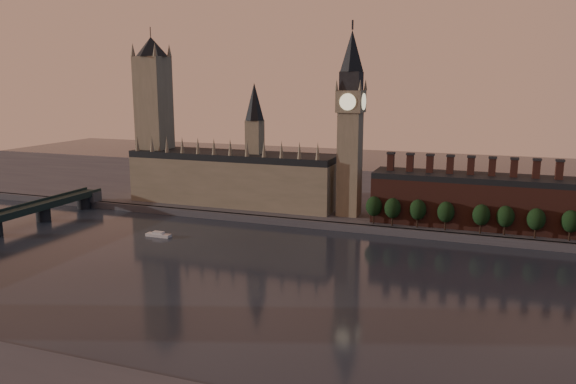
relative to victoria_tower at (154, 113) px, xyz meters
name	(u,v)px	position (x,y,z in m)	size (l,w,h in m)	color
ground	(255,283)	(120.00, -115.00, -59.09)	(900.00, 900.00, 0.00)	black
north_bank	(359,195)	(120.00, 63.04, -57.09)	(900.00, 182.00, 4.00)	#4C4D52
palace_of_westminster	(234,176)	(55.59, -0.09, -37.46)	(130.00, 30.30, 74.00)	gray
victoria_tower	(154,113)	(0.00, 0.00, 0.00)	(24.00, 24.00, 108.00)	gray
big_ben	(350,122)	(130.00, -5.00, -2.26)	(15.00, 15.00, 107.00)	gray
chimney_block	(479,200)	(200.00, -5.00, -41.27)	(110.00, 25.00, 37.00)	#552A20
embankment_tree_0	(374,206)	(147.43, -19.74, -45.62)	(8.60, 8.60, 14.88)	black
embankment_tree_1	(393,208)	(157.61, -20.85, -45.62)	(8.60, 8.60, 14.88)	black
embankment_tree_2	(418,210)	(170.51, -19.78, -45.62)	(8.60, 8.60, 14.88)	black
embankment_tree_3	(446,212)	(184.61, -20.18, -45.62)	(8.60, 8.60, 14.88)	black
embankment_tree_4	(481,215)	(201.75, -20.64, -45.62)	(8.60, 8.60, 14.88)	black
embankment_tree_5	(505,217)	(212.99, -19.97, -45.62)	(8.60, 8.60, 14.88)	black
embankment_tree_6	(536,219)	(226.90, -20.74, -45.62)	(8.60, 8.60, 14.88)	black
embankment_tree_7	(571,221)	(242.07, -19.59, -45.62)	(8.60, 8.60, 14.88)	black
river_boat	(158,235)	(45.63, -69.74, -58.06)	(13.49, 3.95, 2.69)	silver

